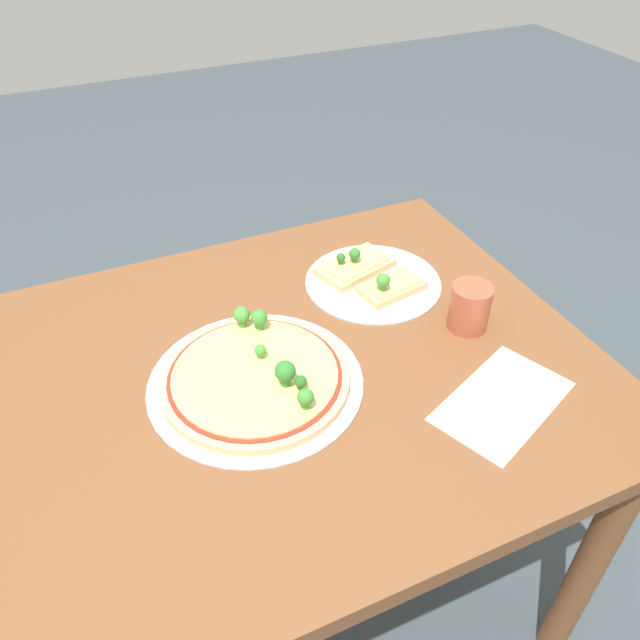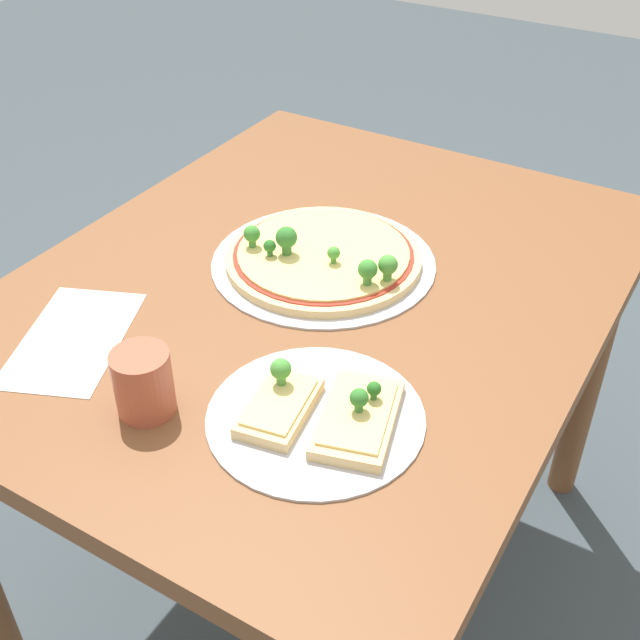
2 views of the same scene
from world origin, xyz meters
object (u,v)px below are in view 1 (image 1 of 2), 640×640
(dining_table, at_px, (281,409))
(drinking_cup, at_px, (470,307))
(pizza_tray_whole, at_px, (256,377))
(pizza_tray_slice, at_px, (370,277))

(dining_table, bearing_deg, drinking_cup, 174.83)
(dining_table, bearing_deg, pizza_tray_whole, 18.24)
(pizza_tray_whole, bearing_deg, pizza_tray_slice, -149.63)
(pizza_tray_slice, xyz_separation_m, drinking_cup, (-0.10, 0.20, 0.03))
(pizza_tray_whole, bearing_deg, dining_table, -161.76)
(dining_table, distance_m, drinking_cup, 0.40)
(pizza_tray_slice, bearing_deg, drinking_cup, 115.96)
(pizza_tray_whole, distance_m, pizza_tray_slice, 0.36)
(pizza_tray_whole, relative_size, drinking_cup, 4.09)
(dining_table, xyz_separation_m, pizza_tray_slice, (-0.27, -0.17, 0.11))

